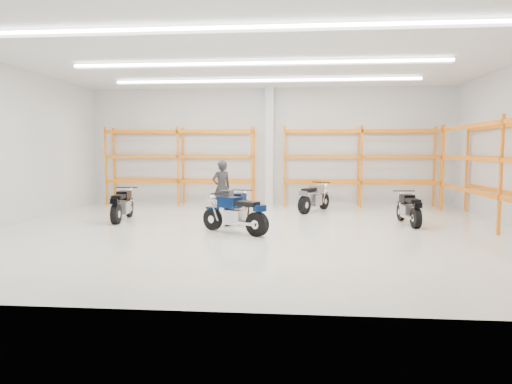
# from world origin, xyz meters

# --- Properties ---
(ground) EXTENTS (14.00, 14.00, 0.00)m
(ground) POSITION_xyz_m (0.00, 0.00, 0.00)
(ground) COLOR silver
(ground) RESTS_ON ground
(room_shell) EXTENTS (14.02, 12.02, 4.51)m
(room_shell) POSITION_xyz_m (0.00, 0.03, 3.28)
(room_shell) COLOR silver
(room_shell) RESTS_ON ground
(motorcycle_main) EXTENTS (1.84, 1.23, 1.02)m
(motorcycle_main) POSITION_xyz_m (-0.45, -0.38, 0.48)
(motorcycle_main) COLOR black
(motorcycle_main) RESTS_ON ground
(motorcycle_back_a) EXTENTS (0.66, 1.99, 0.98)m
(motorcycle_back_a) POSITION_xyz_m (-4.16, 1.39, 0.46)
(motorcycle_back_a) COLOR black
(motorcycle_back_a) RESTS_ON ground
(motorcycle_back_b) EXTENTS (0.79, 1.95, 1.01)m
(motorcycle_back_b) POSITION_xyz_m (-0.73, 1.32, 0.48)
(motorcycle_back_b) COLOR black
(motorcycle_back_b) RESTS_ON ground
(motorcycle_back_c) EXTENTS (1.15, 1.84, 1.00)m
(motorcycle_back_c) POSITION_xyz_m (1.63, 3.91, 0.47)
(motorcycle_back_c) COLOR black
(motorcycle_back_c) RESTS_ON ground
(motorcycle_back_d) EXTENTS (0.63, 1.91, 0.94)m
(motorcycle_back_d) POSITION_xyz_m (4.23, 1.39, 0.44)
(motorcycle_back_d) COLOR black
(motorcycle_back_d) RESTS_ON ground
(standing_man) EXTENTS (0.78, 0.72, 1.78)m
(standing_man) POSITION_xyz_m (-1.40, 2.94, 0.89)
(standing_man) COLOR black
(standing_man) RESTS_ON ground
(structural_column) EXTENTS (0.32, 0.32, 4.50)m
(structural_column) POSITION_xyz_m (0.00, 5.82, 2.25)
(structural_column) COLOR white
(structural_column) RESTS_ON ground
(pallet_racking_back_left) EXTENTS (5.67, 0.87, 3.00)m
(pallet_racking_back_left) POSITION_xyz_m (-3.40, 5.48, 1.79)
(pallet_racking_back_left) COLOR orange
(pallet_racking_back_left) RESTS_ON ground
(pallet_racking_back_right) EXTENTS (5.67, 0.87, 3.00)m
(pallet_racking_back_right) POSITION_xyz_m (3.40, 5.48, 1.79)
(pallet_racking_back_right) COLOR orange
(pallet_racking_back_right) RESTS_ON ground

